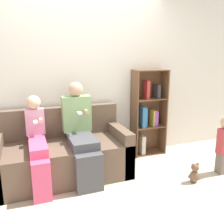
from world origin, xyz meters
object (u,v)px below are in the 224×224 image
object	(u,v)px
couch	(63,155)
bookshelf	(147,114)
teddy_bear	(195,173)
adult_seated	(81,131)
child_seated	(38,143)

from	to	relation	value
couch	bookshelf	xyz separation A→B (m)	(1.44, 0.31, 0.37)
teddy_bear	adult_seated	bearing A→B (deg)	153.04
adult_seated	child_seated	size ratio (longest dim) A/B	1.14
couch	child_seated	size ratio (longest dim) A/B	1.57
child_seated	couch	bearing A→B (deg)	23.60
child_seated	teddy_bear	world-z (taller)	child_seated
couch	teddy_bear	size ratio (longest dim) A/B	6.51
couch	adult_seated	size ratio (longest dim) A/B	1.38
teddy_bear	bookshelf	bearing A→B (deg)	96.01
child_seated	teddy_bear	size ratio (longest dim) A/B	4.15
child_seated	adult_seated	bearing A→B (deg)	4.09
couch	adult_seated	bearing A→B (deg)	-23.01
child_seated	bookshelf	size ratio (longest dim) A/B	0.79
couch	child_seated	distance (m)	0.44
couch	teddy_bear	world-z (taller)	couch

